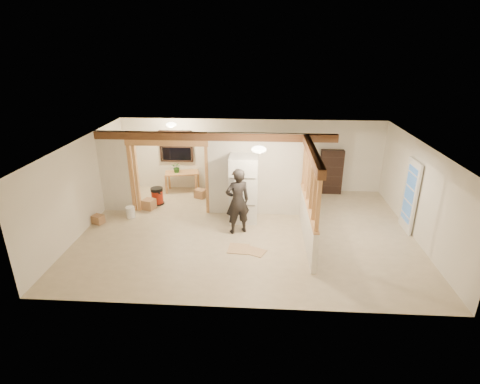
# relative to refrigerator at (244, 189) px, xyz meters

# --- Properties ---
(floor) EXTENTS (9.00, 6.50, 0.01)m
(floor) POSITION_rel_refrigerator_xyz_m (0.13, -0.75, -0.98)
(floor) COLOR beige
(floor) RESTS_ON ground
(ceiling) EXTENTS (9.00, 6.50, 0.01)m
(ceiling) POSITION_rel_refrigerator_xyz_m (0.13, -0.75, 1.53)
(ceiling) COLOR white
(wall_back) EXTENTS (9.00, 0.01, 2.50)m
(wall_back) POSITION_rel_refrigerator_xyz_m (0.13, 2.50, 0.28)
(wall_back) COLOR silver
(wall_back) RESTS_ON floor
(wall_front) EXTENTS (9.00, 0.01, 2.50)m
(wall_front) POSITION_rel_refrigerator_xyz_m (0.13, -4.00, 0.28)
(wall_front) COLOR silver
(wall_front) RESTS_ON floor
(wall_left) EXTENTS (0.01, 6.50, 2.50)m
(wall_left) POSITION_rel_refrigerator_xyz_m (-4.37, -0.75, 0.28)
(wall_left) COLOR silver
(wall_left) RESTS_ON floor
(wall_right) EXTENTS (0.01, 6.50, 2.50)m
(wall_right) POSITION_rel_refrigerator_xyz_m (4.63, -0.75, 0.28)
(wall_right) COLOR silver
(wall_right) RESTS_ON floor
(partition_left_stub) EXTENTS (0.90, 0.12, 2.50)m
(partition_left_stub) POSITION_rel_refrigerator_xyz_m (-3.92, 0.45, 0.28)
(partition_left_stub) COLOR silver
(partition_left_stub) RESTS_ON floor
(partition_center) EXTENTS (2.80, 0.12, 2.50)m
(partition_center) POSITION_rel_refrigerator_xyz_m (0.33, 0.45, 0.28)
(partition_center) COLOR silver
(partition_center) RESTS_ON floor
(doorway_frame) EXTENTS (2.46, 0.14, 2.20)m
(doorway_frame) POSITION_rel_refrigerator_xyz_m (-2.27, 0.45, 0.13)
(doorway_frame) COLOR tan
(doorway_frame) RESTS_ON floor
(header_beam_back) EXTENTS (7.00, 0.18, 0.22)m
(header_beam_back) POSITION_rel_refrigerator_xyz_m (-0.87, 0.45, 1.41)
(header_beam_back) COLOR brown
(header_beam_back) RESTS_ON ceiling
(header_beam_right) EXTENTS (0.18, 3.30, 0.22)m
(header_beam_right) POSITION_rel_refrigerator_xyz_m (1.73, -1.15, 1.41)
(header_beam_right) COLOR brown
(header_beam_right) RESTS_ON ceiling
(pony_wall) EXTENTS (0.12, 3.20, 1.00)m
(pony_wall) POSITION_rel_refrigerator_xyz_m (1.73, -1.15, -0.47)
(pony_wall) COLOR silver
(pony_wall) RESTS_ON floor
(stud_partition) EXTENTS (0.14, 3.20, 1.32)m
(stud_partition) POSITION_rel_refrigerator_xyz_m (1.73, -1.15, 0.69)
(stud_partition) COLOR tan
(stud_partition) RESTS_ON pony_wall
(window_back) EXTENTS (1.12, 0.10, 1.10)m
(window_back) POSITION_rel_refrigerator_xyz_m (-2.47, 2.42, 0.58)
(window_back) COLOR black
(window_back) RESTS_ON wall_back
(french_door) EXTENTS (0.12, 0.86, 2.00)m
(french_door) POSITION_rel_refrigerator_xyz_m (4.55, -0.35, 0.03)
(french_door) COLOR white
(french_door) RESTS_ON floor
(ceiling_dome_main) EXTENTS (0.36, 0.36, 0.16)m
(ceiling_dome_main) POSITION_rel_refrigerator_xyz_m (0.43, -1.25, 1.51)
(ceiling_dome_main) COLOR #FFEABF
(ceiling_dome_main) RESTS_ON ceiling
(ceiling_dome_util) EXTENTS (0.32, 0.32, 0.14)m
(ceiling_dome_util) POSITION_rel_refrigerator_xyz_m (-2.37, 1.55, 1.51)
(ceiling_dome_util) COLOR #FFEABF
(ceiling_dome_util) RESTS_ON ceiling
(hanging_bulb) EXTENTS (0.07, 0.07, 0.07)m
(hanging_bulb) POSITION_rel_refrigerator_xyz_m (-1.87, 0.85, 1.21)
(hanging_bulb) COLOR #FFD88C
(hanging_bulb) RESTS_ON ceiling
(refrigerator) EXTENTS (0.80, 0.78, 1.94)m
(refrigerator) POSITION_rel_refrigerator_xyz_m (0.00, 0.00, 0.00)
(refrigerator) COLOR silver
(refrigerator) RESTS_ON floor
(woman) EXTENTS (0.79, 0.67, 1.84)m
(woman) POSITION_rel_refrigerator_xyz_m (-0.12, -0.81, -0.05)
(woman) COLOR black
(woman) RESTS_ON floor
(work_table) EXTENTS (1.23, 0.79, 0.72)m
(work_table) POSITION_rel_refrigerator_xyz_m (-2.26, 2.12, -0.61)
(work_table) COLOR tan
(work_table) RESTS_ON floor
(potted_plant) EXTENTS (0.39, 0.36, 0.37)m
(potted_plant) POSITION_rel_refrigerator_xyz_m (-2.41, 2.06, -0.07)
(potted_plant) COLOR #2A5F29
(potted_plant) RESTS_ON work_table
(shop_vac) EXTENTS (0.47, 0.47, 0.56)m
(shop_vac) POSITION_rel_refrigerator_xyz_m (-2.85, 0.96, -0.69)
(shop_vac) COLOR maroon
(shop_vac) RESTS_ON floor
(bookshelf) EXTENTS (0.77, 0.26, 1.53)m
(bookshelf) POSITION_rel_refrigerator_xyz_m (2.87, 2.30, -0.20)
(bookshelf) COLOR black
(bookshelf) RESTS_ON floor
(bucket) EXTENTS (0.27, 0.27, 0.33)m
(bucket) POSITION_rel_refrigerator_xyz_m (-3.38, -0.09, -0.80)
(bucket) COLOR silver
(bucket) RESTS_ON floor
(box_util_a) EXTENTS (0.43, 0.41, 0.30)m
(box_util_a) POSITION_rel_refrigerator_xyz_m (-1.54, 1.58, -0.82)
(box_util_a) COLOR #A77851
(box_util_a) RESTS_ON floor
(box_util_b) EXTENTS (0.43, 0.43, 0.32)m
(box_util_b) POSITION_rel_refrigerator_xyz_m (-3.01, 0.56, -0.81)
(box_util_b) COLOR #A77851
(box_util_b) RESTS_ON floor
(box_front) EXTENTS (0.38, 0.34, 0.25)m
(box_front) POSITION_rel_refrigerator_xyz_m (-4.19, -0.53, -0.85)
(box_front) COLOR #A77851
(box_front) RESTS_ON floor
(floor_panel_near) EXTENTS (0.56, 0.56, 0.02)m
(floor_panel_near) POSITION_rel_refrigerator_xyz_m (-0.04, -1.74, -0.96)
(floor_panel_near) COLOR tan
(floor_panel_near) RESTS_ON floor
(floor_panel_far) EXTENTS (0.61, 0.56, 0.02)m
(floor_panel_far) POSITION_rel_refrigerator_xyz_m (0.39, -1.86, -0.96)
(floor_panel_far) COLOR tan
(floor_panel_far) RESTS_ON floor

